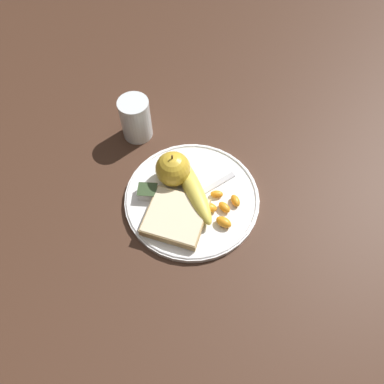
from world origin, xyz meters
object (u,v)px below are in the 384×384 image
at_px(apple, 173,169).
at_px(jam_packet, 148,192).
at_px(banana, 190,186).
at_px(bread_slice, 176,217).
at_px(fork, 193,198).
at_px(juice_glass, 136,120).
at_px(plate, 192,198).

distance_m(apple, jam_packet, 0.07).
height_order(banana, bread_slice, banana).
relative_size(apple, banana, 0.45).
bearing_deg(fork, apple, -82.82).
bearing_deg(bread_slice, apple, -82.12).
height_order(juice_glass, bread_slice, juice_glass).
distance_m(juice_glass, jam_packet, 0.18).
xyz_separation_m(plate, juice_glass, (0.14, -0.17, 0.04)).
height_order(juice_glass, apple, juice_glass).
bearing_deg(plate, juice_glass, -51.37).
relative_size(fork, jam_packet, 3.84).
height_order(plate, bread_slice, bread_slice).
bearing_deg(fork, juice_glass, -89.09).
height_order(apple, bread_slice, apple).
distance_m(juice_glass, apple, 0.16).
bearing_deg(apple, juice_glass, -53.53).
distance_m(plate, fork, 0.01).
height_order(juice_glass, fork, juice_glass).
bearing_deg(juice_glass, bread_slice, 115.72).
bearing_deg(juice_glass, banana, 130.13).
bearing_deg(fork, banana, -102.95).
distance_m(juice_glass, fork, 0.22).
xyz_separation_m(fork, jam_packet, (0.09, -0.00, 0.01)).
bearing_deg(plate, banana, -72.45).
distance_m(bread_slice, jam_packet, 0.08).
bearing_deg(bread_slice, fork, -120.92).
bearing_deg(banana, apple, -37.16).
relative_size(bread_slice, jam_packet, 3.48).
bearing_deg(apple, fork, 135.19).
xyz_separation_m(juice_glass, fork, (-0.14, 0.17, -0.03)).
xyz_separation_m(juice_glass, banana, (-0.13, 0.16, -0.02)).
relative_size(juice_glass, fork, 0.67).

